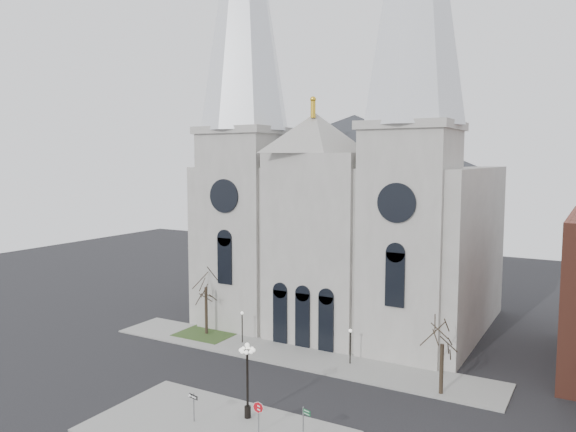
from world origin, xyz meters
The scene contains 13 objects.
ground centered at (0.00, 0.00, 0.00)m, with size 160.00×160.00×0.00m, color black.
sidewalk_near centered at (3.00, -5.00, 0.07)m, with size 18.00×10.00×0.14m, color gray.
sidewalk_far centered at (0.00, 11.00, 0.07)m, with size 40.00×6.00×0.14m, color gray.
grass_patch centered at (-11.00, 12.00, 0.09)m, with size 6.00×5.00×0.18m, color #27431D.
cathedral centered at (0.00, 22.86, 18.48)m, with size 33.00×26.66×54.00m.
tree_left centered at (-11.00, 12.00, 5.58)m, with size 3.20×3.20×7.50m.
tree_right centered at (15.00, 9.00, 4.47)m, with size 3.20×3.20×6.00m.
ped_lamp_left centered at (-6.00, 11.50, 2.33)m, with size 0.32×0.32×3.26m.
ped_lamp_right centered at (6.00, 11.50, 2.33)m, with size 0.32×0.32×3.26m.
stop_sign centered at (5.84, -3.85, 1.77)m, with size 0.79×0.26×2.26m.
globe_lamp centered at (3.88, -2.27, 3.67)m, with size 1.52×1.52×5.61m.
one_way_sign centered at (0.83, -4.63, 1.55)m, with size 0.90×0.23×2.07m.
street_name_sign centered at (8.97, -3.09, 1.48)m, with size 0.71×0.25×2.27m.
Camera 1 is at (25.82, -34.82, 18.89)m, focal length 35.00 mm.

